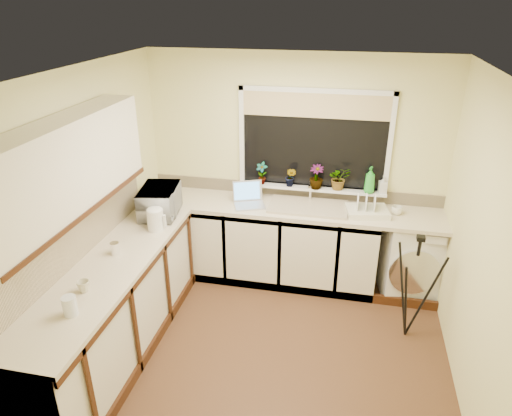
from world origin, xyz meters
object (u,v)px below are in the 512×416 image
Objects in this scene: tripod at (413,288)px; glass_jug at (70,306)px; plant_b at (291,177)px; soap_bottle_green at (370,180)px; kettle at (155,220)px; microwave at (160,201)px; plant_a at (262,173)px; laptop at (249,199)px; cup_back at (397,210)px; steel_jar at (115,248)px; cup_left at (83,286)px; soap_bottle_clear at (383,184)px; washing_machine at (412,255)px; plant_c at (316,177)px; plant_d at (339,178)px; dish_rack at (367,212)px.

tripod is 7.27× the size of glass_jug.
soap_bottle_green reaches higher than plant_b.
kettle is at bearing 87.02° from glass_jug.
microwave is 2.11× the size of plant_a.
soap_bottle_green is at bearing -11.52° from laptop.
laptop is 1.54m from cup_back.
cup_back is (1.44, -0.17, -0.23)m from plant_a.
cup_left is (0.03, -0.56, -0.01)m from steel_jar.
soap_bottle_clear reaches higher than cup_back.
soap_bottle_clear is at bearing 0.99° from plant_a.
washing_machine is at bearing 18.86° from kettle.
soap_bottle_green reaches higher than tripod.
plant_a is 0.95× the size of plant_c.
steel_jar is (-0.09, 0.84, -0.02)m from glass_jug.
microwave is 2.86× the size of soap_bottle_clear.
steel_jar is 0.44× the size of plant_a.
plant_b is at bearing -179.23° from plant_c.
washing_machine is 3.02× the size of soap_bottle_green.
kettle is 0.39× the size of microwave.
washing_machine is 1.13m from plant_d.
microwave is at bearing 105.19° from kettle.
plant_a reaches higher than cup_left.
plant_a reaches higher than washing_machine.
plant_a is at bearing 56.64° from steel_jar.
laptop is at bearing -161.84° from plant_c.
kettle is 1.86× the size of cup_back.
plant_c is (-0.55, 0.23, 0.25)m from dish_rack.
plant_b is 2.22× the size of cup_left.
soap_bottle_clear is 1.89× the size of cup_left.
steel_jar is 0.43× the size of plant_d.
laptop is 2.03m from cup_left.
plant_c reaches higher than cup_back.
plant_d is 2.76m from cup_left.
microwave reaches higher than glass_jug.
plant_a is at bearing 179.44° from soap_bottle_green.
plant_a is 1.47m from cup_back.
steel_jar is 2.63m from soap_bottle_green.
plant_d is at bearing -179.89° from soap_bottle_clear.
plant_d is at bearing 3.31° from plant_b.
plant_d reaches higher than plant_a.
steel_jar is 0.51× the size of plant_b.
plant_d is (1.83, 1.53, 0.22)m from steel_jar.
steel_jar is 0.21× the size of microwave.
microwave is at bearing 88.35° from cup_left.
tripod is 4.93× the size of plant_b.
washing_machine is 3.47× the size of plant_a.
dish_rack is at bearing -15.38° from plant_b.
plant_a is 1.36× the size of soap_bottle_clear.
plant_b is at bearing 153.90° from dish_rack.
glass_jug is 3.23m from soap_bottle_clear.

